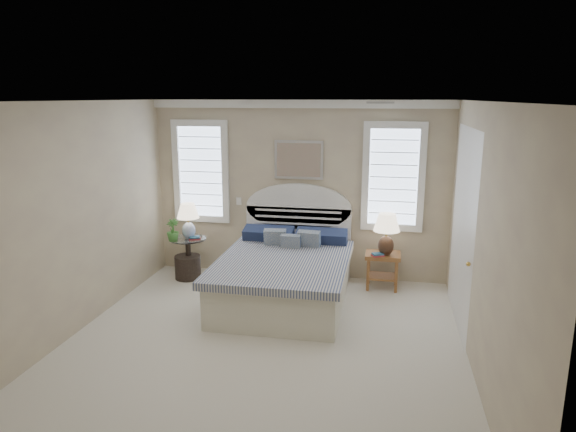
# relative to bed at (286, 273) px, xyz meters

# --- Properties ---
(floor) EXTENTS (4.50, 5.00, 0.01)m
(floor) POSITION_rel_bed_xyz_m (0.00, -1.46, -0.39)
(floor) COLOR beige
(floor) RESTS_ON ground
(ceiling) EXTENTS (4.50, 5.00, 0.01)m
(ceiling) POSITION_rel_bed_xyz_m (0.00, -1.46, 2.31)
(ceiling) COLOR white
(ceiling) RESTS_ON wall_back
(wall_back) EXTENTS (4.50, 0.02, 2.70)m
(wall_back) POSITION_rel_bed_xyz_m (0.00, 1.04, 0.96)
(wall_back) COLOR beige
(wall_back) RESTS_ON floor
(wall_left) EXTENTS (0.02, 5.00, 2.70)m
(wall_left) POSITION_rel_bed_xyz_m (-2.25, -1.46, 0.96)
(wall_left) COLOR beige
(wall_left) RESTS_ON floor
(wall_right) EXTENTS (0.02, 5.00, 2.70)m
(wall_right) POSITION_rel_bed_xyz_m (2.25, -1.46, 0.96)
(wall_right) COLOR beige
(wall_right) RESTS_ON floor
(crown_molding) EXTENTS (4.50, 0.08, 0.12)m
(crown_molding) POSITION_rel_bed_xyz_m (0.00, 1.00, 2.25)
(crown_molding) COLOR white
(crown_molding) RESTS_ON wall_back
(hvac_vent) EXTENTS (0.30, 0.20, 0.02)m
(hvac_vent) POSITION_rel_bed_xyz_m (1.20, -0.66, 2.29)
(hvac_vent) COLOR #B2B2B2
(hvac_vent) RESTS_ON ceiling
(switch_plate) EXTENTS (0.08, 0.01, 0.12)m
(switch_plate) POSITION_rel_bed_xyz_m (-0.95, 1.03, 0.76)
(switch_plate) COLOR white
(switch_plate) RESTS_ON wall_back
(window_left) EXTENTS (0.90, 0.06, 1.60)m
(window_left) POSITION_rel_bed_xyz_m (-1.55, 1.02, 1.21)
(window_left) COLOR #C9DEFF
(window_left) RESTS_ON wall_back
(window_right) EXTENTS (0.90, 0.06, 1.60)m
(window_right) POSITION_rel_bed_xyz_m (1.40, 1.02, 1.21)
(window_right) COLOR #C9DEFF
(window_right) RESTS_ON wall_back
(painting) EXTENTS (0.74, 0.04, 0.58)m
(painting) POSITION_rel_bed_xyz_m (0.00, 1.00, 1.43)
(painting) COLOR silver
(painting) RESTS_ON wall_back
(closet_door) EXTENTS (0.02, 1.80, 2.40)m
(closet_door) POSITION_rel_bed_xyz_m (2.23, -0.26, 0.81)
(closet_door) COLOR white
(closet_door) RESTS_ON floor
(bed) EXTENTS (1.72, 2.28, 1.47)m
(bed) POSITION_rel_bed_xyz_m (0.00, 0.00, 0.00)
(bed) COLOR beige
(bed) RESTS_ON floor
(side_table_left) EXTENTS (0.56, 0.56, 0.63)m
(side_table_left) POSITION_rel_bed_xyz_m (-1.65, 0.59, 0.00)
(side_table_left) COLOR black
(side_table_left) RESTS_ON floor
(nightstand_right) EXTENTS (0.50, 0.40, 0.53)m
(nightstand_right) POSITION_rel_bed_xyz_m (1.30, 0.69, 0.00)
(nightstand_right) COLOR #996332
(nightstand_right) RESTS_ON floor
(floor_pot) EXTENTS (0.45, 0.45, 0.36)m
(floor_pot) POSITION_rel_bed_xyz_m (-1.65, 0.55, -0.21)
(floor_pot) COLOR black
(floor_pot) RESTS_ON floor
(lamp_left) EXTENTS (0.44, 0.44, 0.55)m
(lamp_left) POSITION_rel_bed_xyz_m (-1.63, 0.60, 0.58)
(lamp_left) COLOR white
(lamp_left) RESTS_ON side_table_left
(lamp_right) EXTENTS (0.47, 0.47, 0.61)m
(lamp_right) POSITION_rel_bed_xyz_m (1.33, 0.64, 0.52)
(lamp_right) COLOR black
(lamp_right) RESTS_ON nightstand_right
(potted_plant) EXTENTS (0.20, 0.20, 0.33)m
(potted_plant) POSITION_rel_bed_xyz_m (-1.80, 0.40, 0.41)
(potted_plant) COLOR #2E742E
(potted_plant) RESTS_ON side_table_left
(books_left) EXTENTS (0.19, 0.15, 0.04)m
(books_left) POSITION_rel_bed_xyz_m (-1.52, 0.55, 0.27)
(books_left) COLOR #9F272E
(books_left) RESTS_ON side_table_left
(books_right) EXTENTS (0.19, 0.17, 0.04)m
(books_right) POSITION_rel_bed_xyz_m (1.23, 0.54, 0.17)
(books_right) COLOR #9F272E
(books_right) RESTS_ON nightstand_right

